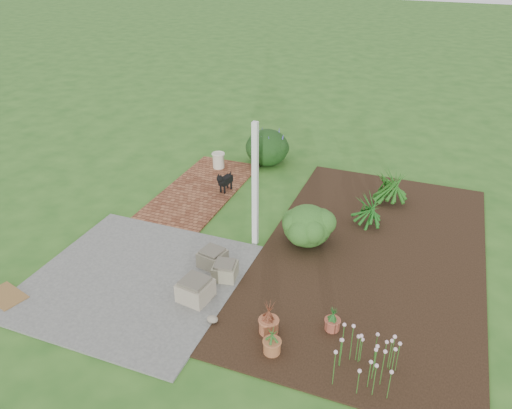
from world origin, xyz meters
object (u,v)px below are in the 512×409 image
(evergreen_shrub, at_px, (307,225))
(cream_ceramic_urn, at_px, (218,160))
(stone_trough_near, at_px, (196,290))
(black_dog, at_px, (225,180))

(evergreen_shrub, bearing_deg, cream_ceramic_urn, 140.50)
(stone_trough_near, height_order, black_dog, black_dog)
(black_dog, relative_size, evergreen_shrub, 0.58)
(evergreen_shrub, bearing_deg, stone_trough_near, -118.18)
(evergreen_shrub, bearing_deg, black_dog, 149.85)
(stone_trough_near, distance_m, black_dog, 3.85)
(cream_ceramic_urn, bearing_deg, black_dog, -58.89)
(black_dog, height_order, evergreen_shrub, evergreen_shrub)
(black_dog, relative_size, cream_ceramic_urn, 1.41)
(black_dog, distance_m, evergreen_shrub, 2.74)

